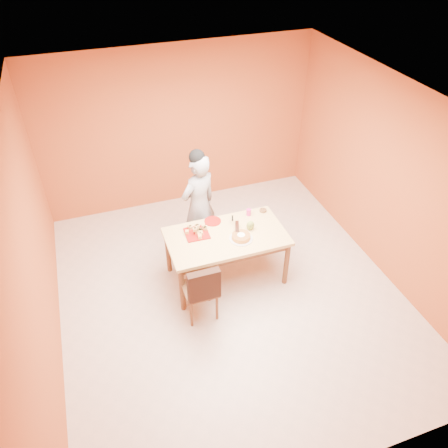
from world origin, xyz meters
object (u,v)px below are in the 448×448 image
object	(u,v)px
dining_table	(226,241)
dining_chair	(200,288)
sponge_cake	(241,237)
checker_tin	(263,210)
person	(199,205)
red_dinner_plate	(213,221)
egg_ornament	(250,225)
pastry_platter	(197,233)
magenta_glass	(249,212)

from	to	relation	value
dining_table	dining_chair	world-z (taller)	dining_chair
dining_table	sponge_cake	bearing A→B (deg)	-40.41
checker_tin	person	bearing A→B (deg)	156.12
person	red_dinner_plate	distance (m)	0.38
checker_tin	red_dinner_plate	bearing A→B (deg)	179.54
person	egg_ornament	bearing A→B (deg)	102.47
sponge_cake	checker_tin	bearing A→B (deg)	42.58
dining_table	pastry_platter	distance (m)	0.41
pastry_platter	magenta_glass	distance (m)	0.84
red_dinner_plate	egg_ornament	bearing A→B (deg)	-38.14
dining_chair	pastry_platter	distance (m)	0.79
egg_ornament	pastry_platter	bearing A→B (deg)	144.94
egg_ornament	sponge_cake	bearing A→B (deg)	-165.67
pastry_platter	sponge_cake	world-z (taller)	sponge_cake
pastry_platter	magenta_glass	size ratio (longest dim) A/B	3.27
magenta_glass	red_dinner_plate	bearing A→B (deg)	177.86
dining_chair	red_dinner_plate	world-z (taller)	dining_chair
pastry_platter	magenta_glass	world-z (taller)	magenta_glass
dining_table	person	size ratio (longest dim) A/B	0.98
red_dinner_plate	sponge_cake	distance (m)	0.54
person	pastry_platter	xyz separation A→B (m)	(-0.20, -0.56, -0.05)
dining_table	checker_tin	xyz separation A→B (m)	(0.68, 0.34, 0.11)
dining_chair	pastry_platter	world-z (taller)	dining_chair
red_dinner_plate	magenta_glass	xyz separation A→B (m)	(0.53, -0.02, 0.04)
person	red_dinner_plate	xyz separation A→B (m)	(0.09, -0.37, -0.05)
egg_ornament	checker_tin	size ratio (longest dim) A/B	1.39
person	magenta_glass	xyz separation A→B (m)	(0.62, -0.39, -0.01)
magenta_glass	checker_tin	world-z (taller)	magenta_glass
sponge_cake	pastry_platter	bearing A→B (deg)	150.60
pastry_platter	red_dinner_plate	world-z (taller)	pastry_platter
dining_table	pastry_platter	world-z (taller)	pastry_platter
dining_chair	magenta_glass	xyz separation A→B (m)	(0.99, 0.88, 0.33)
dining_table	magenta_glass	bearing A→B (deg)	36.18
magenta_glass	checker_tin	size ratio (longest dim) A/B	0.95
dining_table	magenta_glass	world-z (taller)	magenta_glass
magenta_glass	checker_tin	distance (m)	0.23
egg_ornament	dining_chair	bearing A→B (deg)	-170.96
sponge_cake	dining_table	bearing A→B (deg)	139.59
dining_chair	red_dinner_plate	bearing A→B (deg)	63.02
dining_chair	sponge_cake	distance (m)	0.88
dining_table	egg_ornament	xyz separation A→B (m)	(0.35, 0.01, 0.16)
dining_table	red_dinner_plate	world-z (taller)	red_dinner_plate
person	pastry_platter	world-z (taller)	person
dining_table	sponge_cake	xyz separation A→B (m)	(0.16, -0.14, 0.13)
dining_table	dining_chair	distance (m)	0.80
dining_table	dining_chair	xyz separation A→B (m)	(-0.54, -0.55, -0.19)
person	egg_ornament	size ratio (longest dim) A/B	11.65
sponge_cake	magenta_glass	world-z (taller)	magenta_glass
egg_ornament	magenta_glass	bearing A→B (deg)	48.82
red_dinner_plate	checker_tin	distance (m)	0.76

